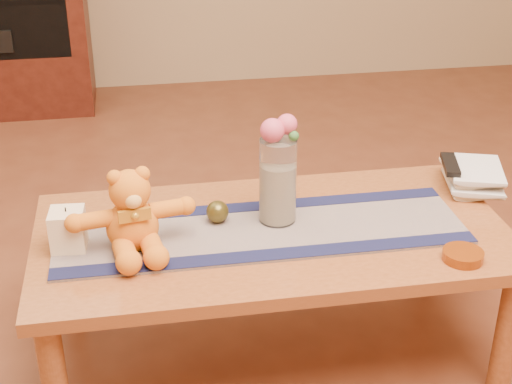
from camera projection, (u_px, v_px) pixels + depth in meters
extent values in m
plane|color=#5C2C1A|center=(271.00, 351.00, 2.42)|extent=(5.50, 5.50, 0.00)
cube|color=brown|center=(273.00, 236.00, 2.22)|extent=(1.40, 0.70, 0.04)
cylinder|color=brown|center=(507.00, 333.00, 2.17)|extent=(0.07, 0.07, 0.41)
cylinder|color=brown|center=(66.00, 268.00, 2.48)|extent=(0.07, 0.07, 0.41)
cylinder|color=brown|center=(432.00, 234.00, 2.68)|extent=(0.07, 0.07, 0.41)
cube|color=#191844|center=(261.00, 231.00, 2.20)|extent=(1.20, 0.35, 0.01)
cube|color=#121536|center=(270.00, 255.00, 2.07)|extent=(1.20, 0.06, 0.00)
cube|color=#121536|center=(253.00, 206.00, 2.33)|extent=(1.20, 0.06, 0.00)
cube|color=beige|center=(68.00, 229.00, 2.09)|extent=(0.10, 0.10, 0.11)
cylinder|color=black|center=(65.00, 210.00, 2.06)|extent=(0.00, 0.00, 0.01)
cylinder|color=silver|center=(278.00, 181.00, 2.19)|extent=(0.11, 0.11, 0.26)
cylinder|color=beige|center=(278.00, 193.00, 2.21)|extent=(0.09, 0.09, 0.18)
sphere|color=#C74662|center=(272.00, 130.00, 2.11)|extent=(0.07, 0.07, 0.07)
sphere|color=#C74662|center=(287.00, 124.00, 2.12)|extent=(0.06, 0.06, 0.06)
sphere|color=#5563B9|center=(280.00, 126.00, 2.16)|extent=(0.04, 0.04, 0.04)
sphere|color=#5563B9|center=(267.00, 132.00, 2.14)|extent=(0.04, 0.04, 0.04)
sphere|color=#33662D|center=(294.00, 136.00, 2.12)|extent=(0.03, 0.03, 0.03)
sphere|color=#453D17|center=(217.00, 212.00, 2.23)|extent=(0.08, 0.08, 0.07)
imported|color=beige|center=(447.00, 184.00, 2.47)|extent=(0.21, 0.25, 0.02)
imported|color=beige|center=(450.00, 179.00, 2.45)|extent=(0.23, 0.27, 0.02)
imported|color=beige|center=(447.00, 173.00, 2.45)|extent=(0.20, 0.25, 0.02)
imported|color=beige|center=(451.00, 168.00, 2.44)|extent=(0.23, 0.26, 0.02)
cube|color=black|center=(450.00, 165.00, 2.42)|extent=(0.09, 0.17, 0.02)
cylinder|color=#BF5914|center=(463.00, 256.00, 2.06)|extent=(0.13, 0.13, 0.03)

